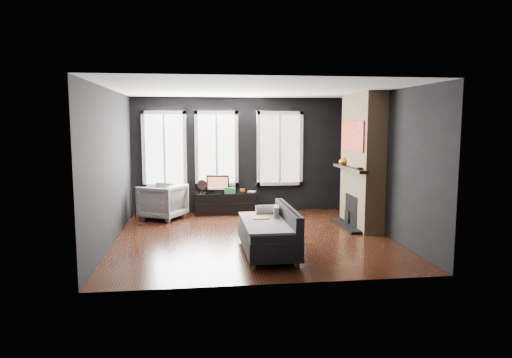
{
  "coord_description": "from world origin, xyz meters",
  "views": [
    {
      "loc": [
        -1.0,
        -8.21,
        2.12
      ],
      "look_at": [
        0.1,
        0.3,
        1.05
      ],
      "focal_mm": 32.0,
      "sensor_mm": 36.0,
      "label": 1
    }
  ],
  "objects": [
    {
      "name": "mantel_vase",
      "position": [
        2.05,
        1.05,
        1.32
      ],
      "size": [
        0.19,
        0.19,
        0.17
      ],
      "primitive_type": "imported",
      "rotation": [
        0.0,
        0.0,
        -0.07
      ],
      "color": "yellow",
      "rests_on": "fireplace"
    },
    {
      "name": "stripe_pillow",
      "position": [
        0.31,
        -0.74,
        0.55
      ],
      "size": [
        0.12,
        0.33,
        0.32
      ],
      "primitive_type": "cube",
      "rotation": [
        0.0,
        0.0,
        -0.14
      ],
      "color": "gray",
      "rests_on": "sofa"
    },
    {
      "name": "book",
      "position": [
        0.17,
        2.32,
        0.62
      ],
      "size": [
        0.18,
        0.07,
        0.25
      ],
      "primitive_type": "imported",
      "rotation": [
        0.0,
        0.0,
        -0.3
      ],
      "color": "beige",
      "rests_on": "media_console"
    },
    {
      "name": "wall_right",
      "position": [
        2.5,
        0.0,
        1.35
      ],
      "size": [
        0.02,
        5.0,
        2.7
      ],
      "primitive_type": "cube",
      "color": "black",
      "rests_on": "ground"
    },
    {
      "name": "armchair",
      "position": [
        -1.77,
        1.85,
        0.43
      ],
      "size": [
        1.08,
        1.1,
        0.85
      ],
      "primitive_type": "imported",
      "rotation": [
        0.0,
        0.0,
        -2.08
      ],
      "color": "silver",
      "rests_on": "floor"
    },
    {
      "name": "floor",
      "position": [
        0.0,
        0.0,
        0.0
      ],
      "size": [
        5.0,
        5.0,
        0.0
      ],
      "primitive_type": "plane",
      "color": "black",
      "rests_on": "ground"
    },
    {
      "name": "storage_box",
      "position": [
        -0.27,
        2.16,
        0.56
      ],
      "size": [
        0.27,
        0.21,
        0.13
      ],
      "primitive_type": "cube",
      "rotation": [
        0.0,
        0.0,
        -0.23
      ],
      "color": "#317642",
      "rests_on": "media_console"
    },
    {
      "name": "monitor",
      "position": [
        -0.54,
        2.21,
        0.73
      ],
      "size": [
        0.54,
        0.19,
        0.47
      ],
      "primitive_type": null,
      "rotation": [
        0.0,
        0.0,
        -0.15
      ],
      "color": "black",
      "rests_on": "media_console"
    },
    {
      "name": "desk_fan",
      "position": [
        -0.9,
        2.24,
        0.66
      ],
      "size": [
        0.26,
        0.26,
        0.33
      ],
      "primitive_type": null,
      "rotation": [
        0.0,
        0.0,
        -0.14
      ],
      "color": "#9C9C9C",
      "rests_on": "media_console"
    },
    {
      "name": "fireplace",
      "position": [
        2.3,
        0.6,
        1.35
      ],
      "size": [
        0.7,
        1.62,
        2.7
      ],
      "primitive_type": null,
      "color": "#93724C",
      "rests_on": "floor"
    },
    {
      "name": "wall_back",
      "position": [
        0.0,
        2.5,
        1.35
      ],
      "size": [
        5.0,
        0.02,
        2.7
      ],
      "primitive_type": "cube",
      "color": "black",
      "rests_on": "ground"
    },
    {
      "name": "mug",
      "position": [
        0.03,
        2.21,
        0.55
      ],
      "size": [
        0.13,
        0.11,
        0.12
      ],
      "primitive_type": "imported",
      "rotation": [
        0.0,
        0.0,
        0.08
      ],
      "color": "orange",
      "rests_on": "media_console"
    },
    {
      "name": "wall_left",
      "position": [
        -2.5,
        0.0,
        1.35
      ],
      "size": [
        0.02,
        5.0,
        2.7
      ],
      "primitive_type": "cube",
      "color": "black",
      "rests_on": "ground"
    },
    {
      "name": "windows",
      "position": [
        -0.45,
        2.46,
        2.38
      ],
      "size": [
        4.0,
        0.16,
        1.76
      ],
      "primitive_type": null,
      "color": "white",
      "rests_on": "wall_back"
    },
    {
      "name": "ceiling",
      "position": [
        0.0,
        0.0,
        2.7
      ],
      "size": [
        5.0,
        5.0,
        0.0
      ],
      "primitive_type": "plane",
      "color": "white",
      "rests_on": "ground"
    },
    {
      "name": "sofa",
      "position": [
        0.11,
        -1.07,
        0.38
      ],
      "size": [
        0.89,
        1.78,
        0.76
      ],
      "primitive_type": null,
      "rotation": [
        0.0,
        0.0,
        0.0
      ],
      "color": "#272629",
      "rests_on": "floor"
    },
    {
      "name": "media_console",
      "position": [
        -0.36,
        2.24,
        0.25
      ],
      "size": [
        1.44,
        0.46,
        0.49
      ],
      "primitive_type": null,
      "rotation": [
        0.0,
        0.0,
        0.01
      ],
      "color": "black",
      "rests_on": "floor"
    },
    {
      "name": "mantel_clock",
      "position": [
        2.05,
        0.05,
        1.25
      ],
      "size": [
        0.15,
        0.15,
        0.04
      ],
      "primitive_type": "cylinder",
      "rotation": [
        0.0,
        0.0,
        -0.34
      ],
      "color": "black",
      "rests_on": "fireplace"
    }
  ]
}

